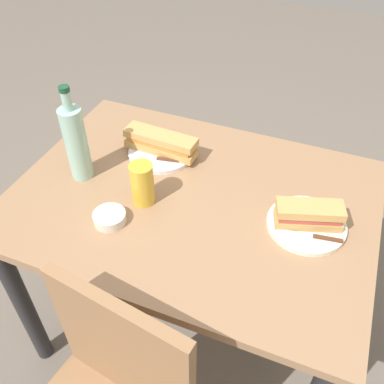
{
  "coord_description": "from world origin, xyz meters",
  "views": [
    {
      "loc": [
        -0.36,
        0.89,
        1.64
      ],
      "look_at": [
        0.0,
        0.0,
        0.75
      ],
      "focal_mm": 39.89,
      "sensor_mm": 36.0,
      "label": 1
    }
  ],
  "objects_px": {
    "knife_near": "(157,158)",
    "beer_glass": "(142,184)",
    "baguette_sandwich_near": "(161,143)",
    "baguette_sandwich_far": "(309,214)",
    "knife_far": "(313,236)",
    "olive_bowl": "(110,217)",
    "dining_table": "(192,222)",
    "plate_near": "(161,152)",
    "plate_far": "(306,225)",
    "water_bottle": "(76,142)"
  },
  "relations": [
    {
      "from": "plate_near",
      "to": "knife_near",
      "type": "relative_size",
      "value": 1.27
    },
    {
      "from": "knife_near",
      "to": "plate_far",
      "type": "xyz_separation_m",
      "value": [
        -0.52,
        0.11,
        -0.01
      ]
    },
    {
      "from": "dining_table",
      "to": "olive_bowl",
      "type": "xyz_separation_m",
      "value": [
        0.18,
        0.19,
        0.13
      ]
    },
    {
      "from": "baguette_sandwich_near",
      "to": "olive_bowl",
      "type": "xyz_separation_m",
      "value": [
        0.0,
        0.35,
        -0.03
      ]
    },
    {
      "from": "plate_near",
      "to": "plate_far",
      "type": "height_order",
      "value": "same"
    },
    {
      "from": "knife_near",
      "to": "baguette_sandwich_far",
      "type": "height_order",
      "value": "baguette_sandwich_far"
    },
    {
      "from": "plate_far",
      "to": "water_bottle",
      "type": "relative_size",
      "value": 0.71
    },
    {
      "from": "plate_near",
      "to": "olive_bowl",
      "type": "bearing_deg",
      "value": 89.39
    },
    {
      "from": "knife_near",
      "to": "baguette_sandwich_far",
      "type": "bearing_deg",
      "value": 168.53
    },
    {
      "from": "knife_far",
      "to": "dining_table",
      "type": "bearing_deg",
      "value": -6.05
    },
    {
      "from": "dining_table",
      "to": "water_bottle",
      "type": "height_order",
      "value": "water_bottle"
    },
    {
      "from": "plate_near",
      "to": "beer_glass",
      "type": "relative_size",
      "value": 1.66
    },
    {
      "from": "beer_glass",
      "to": "plate_near",
      "type": "bearing_deg",
      "value": -78.14
    },
    {
      "from": "beer_glass",
      "to": "water_bottle",
      "type": "bearing_deg",
      "value": -8.46
    },
    {
      "from": "dining_table",
      "to": "baguette_sandwich_far",
      "type": "relative_size",
      "value": 5.58
    },
    {
      "from": "knife_far",
      "to": "beer_glass",
      "type": "xyz_separation_m",
      "value": [
        0.51,
        0.03,
        0.05
      ]
    },
    {
      "from": "knife_near",
      "to": "beer_glass",
      "type": "height_order",
      "value": "beer_glass"
    },
    {
      "from": "knife_near",
      "to": "beer_glass",
      "type": "relative_size",
      "value": 1.31
    },
    {
      "from": "dining_table",
      "to": "plate_far",
      "type": "bearing_deg",
      "value": -178.88
    },
    {
      "from": "knife_far",
      "to": "olive_bowl",
      "type": "bearing_deg",
      "value": 14.5
    },
    {
      "from": "plate_near",
      "to": "baguette_sandwich_far",
      "type": "height_order",
      "value": "baguette_sandwich_far"
    },
    {
      "from": "baguette_sandwich_near",
      "to": "knife_far",
      "type": "relative_size",
      "value": 1.43
    },
    {
      "from": "baguette_sandwich_near",
      "to": "knife_near",
      "type": "relative_size",
      "value": 1.44
    },
    {
      "from": "baguette_sandwich_near",
      "to": "plate_near",
      "type": "bearing_deg",
      "value": 0.0
    },
    {
      "from": "plate_near",
      "to": "plate_far",
      "type": "xyz_separation_m",
      "value": [
        -0.53,
        0.15,
        0.0
      ]
    },
    {
      "from": "baguette_sandwich_near",
      "to": "knife_near",
      "type": "distance_m",
      "value": 0.06
    },
    {
      "from": "water_bottle",
      "to": "beer_glass",
      "type": "distance_m",
      "value": 0.25
    },
    {
      "from": "plate_far",
      "to": "water_bottle",
      "type": "xyz_separation_m",
      "value": [
        0.72,
        0.04,
        0.12
      ]
    },
    {
      "from": "plate_near",
      "to": "knife_near",
      "type": "xyz_separation_m",
      "value": [
        -0.01,
        0.05,
        0.01
      ]
    },
    {
      "from": "dining_table",
      "to": "water_bottle",
      "type": "distance_m",
      "value": 0.45
    },
    {
      "from": "water_bottle",
      "to": "plate_near",
      "type": "bearing_deg",
      "value": -134.33
    },
    {
      "from": "dining_table",
      "to": "baguette_sandwich_far",
      "type": "height_order",
      "value": "baguette_sandwich_far"
    },
    {
      "from": "baguette_sandwich_near",
      "to": "beer_glass",
      "type": "height_order",
      "value": "beer_glass"
    },
    {
      "from": "plate_near",
      "to": "knife_far",
      "type": "height_order",
      "value": "knife_far"
    },
    {
      "from": "knife_far",
      "to": "olive_bowl",
      "type": "relative_size",
      "value": 1.87
    },
    {
      "from": "water_bottle",
      "to": "dining_table",
      "type": "bearing_deg",
      "value": -174.68
    },
    {
      "from": "knife_far",
      "to": "olive_bowl",
      "type": "distance_m",
      "value": 0.58
    },
    {
      "from": "baguette_sandwich_near",
      "to": "beer_glass",
      "type": "relative_size",
      "value": 1.88
    },
    {
      "from": "dining_table",
      "to": "plate_near",
      "type": "relative_size",
      "value": 4.89
    },
    {
      "from": "knife_near",
      "to": "beer_glass",
      "type": "bearing_deg",
      "value": 102.44
    },
    {
      "from": "knife_near",
      "to": "knife_far",
      "type": "xyz_separation_m",
      "value": [
        -0.55,
        0.15,
        0.0
      ]
    },
    {
      "from": "dining_table",
      "to": "knife_near",
      "type": "bearing_deg",
      "value": -33.41
    },
    {
      "from": "baguette_sandwich_far",
      "to": "plate_far",
      "type": "bearing_deg",
      "value": 0.0
    },
    {
      "from": "plate_far",
      "to": "baguette_sandwich_far",
      "type": "height_order",
      "value": "baguette_sandwich_far"
    },
    {
      "from": "dining_table",
      "to": "knife_near",
      "type": "relative_size",
      "value": 6.2
    },
    {
      "from": "baguette_sandwich_far",
      "to": "knife_far",
      "type": "relative_size",
      "value": 1.11
    },
    {
      "from": "dining_table",
      "to": "knife_far",
      "type": "height_order",
      "value": "knife_far"
    },
    {
      "from": "plate_near",
      "to": "baguette_sandwich_far",
      "type": "relative_size",
      "value": 1.14
    },
    {
      "from": "baguette_sandwich_near",
      "to": "water_bottle",
      "type": "xyz_separation_m",
      "value": [
        0.19,
        0.2,
        0.08
      ]
    },
    {
      "from": "baguette_sandwich_far",
      "to": "olive_bowl",
      "type": "bearing_deg",
      "value": 19.79
    }
  ]
}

